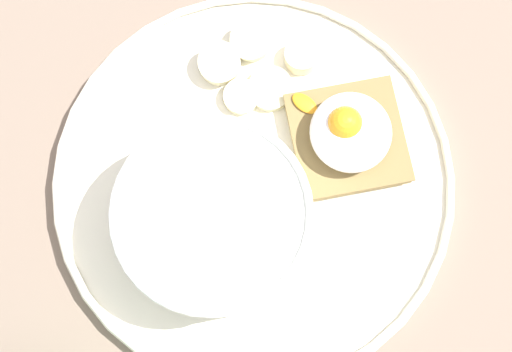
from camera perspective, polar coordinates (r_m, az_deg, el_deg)
The scene contains 10 objects.
ground_plane at distance 55.29cm, azimuth -0.00°, elevation -0.88°, with size 120.00×120.00×2.00cm, color #776557.
plate at distance 53.53cm, azimuth -0.00°, elevation -0.50°, with size 30.23×30.23×1.60cm.
oatmeal_bowl at distance 49.91cm, azimuth -3.19°, elevation -3.49°, with size 13.65×13.65×6.05cm.
toast_slice at distance 53.77cm, azimuth 7.53°, elevation 2.97°, with size 9.55×9.55×1.38cm.
poached_egg at distance 51.91cm, azimuth 7.69°, elevation 3.62°, with size 6.76×7.39×3.37cm.
banana_slice_front at distance 54.58cm, azimuth -1.02°, elevation 6.36°, with size 3.81×3.78×1.12cm.
banana_slice_left at distance 54.78cm, azimuth 1.38°, elevation 7.00°, with size 4.91×4.91×1.18cm.
banana_slice_back at distance 55.91cm, azimuth 0.26°, elevation 10.79°, with size 4.52×4.46×1.80cm.
banana_slice_right at distance 55.62cm, azimuth 3.85°, elevation 9.51°, with size 3.44×3.40×1.40cm.
banana_slice_inner at distance 55.20cm, azimuth -2.74°, elevation 8.99°, with size 3.46×3.29×1.84cm.
Camera 1 is at (10.87, -0.18, 55.21)cm, focal length 50.00 mm.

